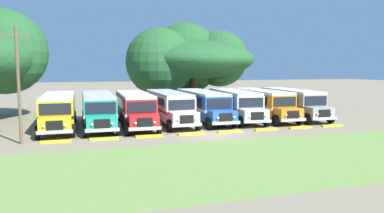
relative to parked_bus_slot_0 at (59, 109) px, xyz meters
The scene contains 20 objects.
ground_plane 13.21m from the parked_bus_slot_0, 30.81° to the right, with size 220.00×220.00×0.00m, color #84755B.
foreground_grass_strip 18.47m from the parked_bus_slot_0, 52.27° to the right, with size 80.00×10.60×0.01m, color olive.
parked_bus_slot_0 is the anchor object (origin of this frame).
parked_bus_slot_1 3.23m from the parked_bus_slot_0, ahead, with size 2.74×10.85×2.82m.
parked_bus_slot_2 6.35m from the parked_bus_slot_0, ahead, with size 2.87×10.86×2.82m.
parked_bus_slot_3 9.58m from the parked_bus_slot_0, ahead, with size 2.70×10.84×2.82m.
parked_bus_slot_4 12.90m from the parked_bus_slot_0, ahead, with size 2.70×10.84×2.82m.
parked_bus_slot_5 16.21m from the parked_bus_slot_0, ahead, with size 3.49×10.96×2.82m.
parked_bus_slot_6 19.15m from the parked_bus_slot_0, ahead, with size 2.88×10.86×2.82m.
parked_bus_slot_7 22.51m from the parked_bus_slot_0, ahead, with size 3.30×10.93×2.82m.
curb_wheelstop_0 6.59m from the parked_bus_slot_0, 89.25° to the right, with size 2.00×0.36×0.15m, color yellow.
curb_wheelstop_1 7.36m from the parked_bus_slot_0, 62.92° to the right, with size 2.00×0.36×0.15m, color yellow.
curb_wheelstop_2 9.23m from the parked_bus_slot_0, 44.73° to the right, with size 2.00×0.36×0.15m, color yellow.
curb_wheelstop_3 11.70m from the parked_bus_slot_0, 33.56° to the right, with size 2.00×0.36×0.15m, color yellow.
curb_wheelstop_4 14.45m from the parked_bus_slot_0, 26.50° to the right, with size 2.00×0.36×0.15m, color yellow.
curb_wheelstop_5 17.35m from the parked_bus_slot_0, 21.77° to the right, with size 2.00×0.36×0.15m, color yellow.
curb_wheelstop_6 20.34m from the parked_bus_slot_0, 18.42° to the right, with size 2.00×0.36×0.15m, color yellow.
curb_wheelstop_7 23.39m from the parked_bus_slot_0, 15.95° to the right, with size 2.00×0.36×0.15m, color yellow.
broad_shade_tree 21.91m from the parked_bus_slot_0, 41.99° to the left, with size 17.39×16.62×11.36m.
utility_pole 6.97m from the parked_bus_slot_0, 108.55° to the right, with size 1.80×0.20×7.70m.
Camera 1 is at (-9.54, -25.11, 5.03)m, focal length 33.44 mm.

